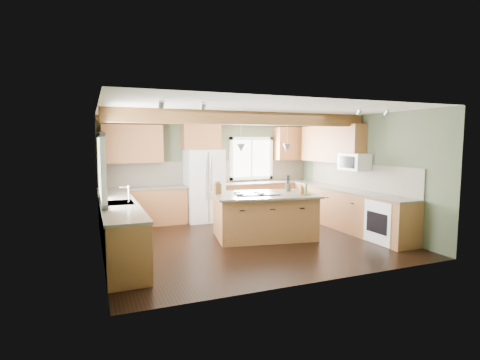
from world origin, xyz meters
name	(u,v)px	position (x,y,z in m)	size (l,w,h in m)	color
floor	(248,240)	(0.00, 0.00, 0.00)	(5.60, 5.60, 0.00)	black
ceiling	(248,111)	(0.00, 0.00, 2.60)	(5.60, 5.60, 0.00)	silver
wall_back	(211,169)	(0.00, 2.50, 1.30)	(5.60, 5.60, 0.00)	#48523A
wall_left	(100,182)	(-2.80, 0.00, 1.30)	(5.00, 5.00, 0.00)	#48523A
wall_right	(360,172)	(2.80, 0.00, 1.30)	(5.00, 5.00, 0.00)	#48523A
ceiling_beam	(247,118)	(0.00, 0.09, 2.47)	(5.55, 0.26, 0.26)	#523217
soffit_trim	(211,121)	(0.00, 2.40, 2.54)	(5.55, 0.20, 0.10)	#523217
backsplash_back	(211,172)	(0.00, 2.48, 1.21)	(5.58, 0.03, 0.58)	brown
backsplash_right	(358,176)	(2.78, 0.05, 1.21)	(0.03, 3.70, 0.58)	brown
base_cab_back_left	(144,207)	(-1.79, 2.20, 0.44)	(2.02, 0.60, 0.88)	brown
counter_back_left	(143,188)	(-1.79, 2.20, 0.90)	(2.06, 0.64, 0.04)	#51473B
base_cab_back_right	(266,199)	(1.49, 2.20, 0.44)	(2.62, 0.60, 0.88)	brown
counter_back_right	(267,182)	(1.49, 2.20, 0.90)	(2.66, 0.64, 0.04)	#51473B
base_cab_left	(119,229)	(-2.50, 0.05, 0.44)	(0.60, 3.70, 0.88)	brown
counter_left	(119,204)	(-2.50, 0.05, 0.90)	(0.64, 3.74, 0.04)	#51473B
base_cab_right	(347,210)	(2.50, 0.05, 0.44)	(0.60, 3.70, 0.88)	brown
counter_right	(348,190)	(2.50, 0.05, 0.90)	(0.64, 3.74, 0.04)	#51473B
upper_cab_back_left	(133,144)	(-1.99, 2.33, 1.95)	(1.40, 0.35, 0.90)	brown
upper_cab_over_fridge	(201,136)	(-0.30, 2.33, 2.15)	(0.96, 0.35, 0.70)	brown
upper_cab_right	(331,144)	(2.62, 0.90, 1.95)	(0.35, 2.20, 0.90)	brown
upper_cab_back_corner	(291,144)	(2.30, 2.33, 1.95)	(0.90, 0.35, 0.90)	brown
window_left	(101,168)	(-2.78, 0.05, 1.55)	(0.04, 1.60, 1.05)	white
window_back	(251,158)	(1.15, 2.48, 1.55)	(1.10, 0.04, 1.00)	white
sink	(119,203)	(-2.50, 0.05, 0.91)	(0.50, 0.65, 0.03)	#262628
faucet	(129,195)	(-2.32, 0.05, 1.05)	(0.02, 0.02, 0.28)	#B2B2B7
dishwasher	(127,248)	(-2.49, -1.25, 0.43)	(0.60, 0.60, 0.84)	white
oven	(389,222)	(2.49, -1.25, 0.43)	(0.60, 0.72, 0.84)	white
microwave	(354,162)	(2.58, -0.05, 1.55)	(0.40, 0.70, 0.38)	white
pendant_left	(241,148)	(-0.09, 0.17, 1.88)	(0.18, 0.18, 0.16)	#B2B2B7
pendant_right	(287,148)	(0.89, 0.00, 1.88)	(0.18, 0.18, 0.16)	#B2B2B7
refrigerator	(204,186)	(-0.30, 2.12, 0.90)	(0.90, 0.74, 1.80)	silver
island	(264,216)	(0.40, 0.09, 0.44)	(1.98, 1.21, 0.88)	brown
island_top	(264,195)	(0.40, 0.09, 0.90)	(2.11, 1.34, 0.04)	#51473B
cooktop	(257,194)	(0.24, 0.12, 0.93)	(0.86, 0.57, 0.02)	black
knife_block	(218,189)	(-0.51, 0.41, 1.03)	(0.13, 0.10, 0.22)	brown
utensil_crock	(288,187)	(1.08, 0.29, 1.00)	(0.12, 0.12, 0.16)	#473F38
bottle_tray	(304,189)	(1.11, -0.32, 1.03)	(0.24, 0.24, 0.22)	brown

